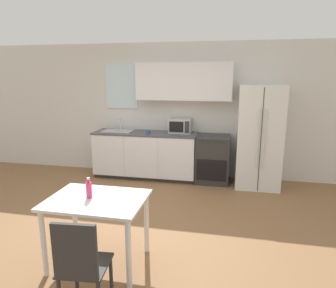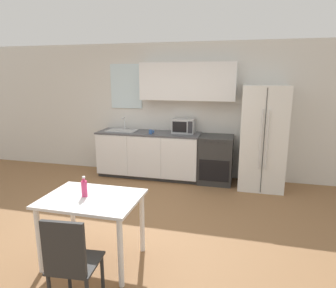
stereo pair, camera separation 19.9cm
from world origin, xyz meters
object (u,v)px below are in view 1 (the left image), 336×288
object	(u,v)px
microwave	(180,126)
drink_bottle	(89,189)
coffee_mug	(148,132)
dining_table	(97,209)
refrigerator	(259,137)
oven_range	(213,159)
dining_chair_near	(80,262)

from	to	relation	value
microwave	drink_bottle	distance (m)	3.10
microwave	coffee_mug	size ratio (longest dim) A/B	4.14
dining_table	drink_bottle	xyz separation A→B (m)	(-0.08, 0.01, 0.22)
refrigerator	dining_table	distance (m)	3.48
oven_range	refrigerator	bearing A→B (deg)	-3.84
dining_table	drink_bottle	bearing A→B (deg)	175.58
dining_table	drink_bottle	distance (m)	0.23
oven_range	coffee_mug	bearing A→B (deg)	-173.00
coffee_mug	drink_bottle	bearing A→B (deg)	-87.66
refrigerator	dining_table	bearing A→B (deg)	-123.47
drink_bottle	dining_table	bearing A→B (deg)	-4.42
coffee_mug	drink_bottle	distance (m)	2.79
refrigerator	microwave	xyz separation A→B (m)	(-1.51, 0.17, 0.13)
oven_range	refrigerator	distance (m)	0.97
coffee_mug	refrigerator	bearing A→B (deg)	2.69
drink_bottle	oven_range	bearing A→B (deg)	68.58
coffee_mug	dining_table	size ratio (longest dim) A/B	0.10
coffee_mug	dining_chair_near	distance (m)	3.60
coffee_mug	dining_chair_near	bearing A→B (deg)	-83.73
microwave	drink_bottle	size ratio (longest dim) A/B	1.91
coffee_mug	dining_chair_near	xyz separation A→B (m)	(0.39, -3.55, -0.44)
refrigerator	dining_chair_near	world-z (taller)	refrigerator
oven_range	drink_bottle	xyz separation A→B (m)	(-1.15, -2.94, 0.40)
microwave	dining_chair_near	size ratio (longest dim) A/B	0.47
dining_table	dining_chair_near	xyz separation A→B (m)	(0.19, -0.76, -0.11)
refrigerator	drink_bottle	bearing A→B (deg)	-124.68
oven_range	microwave	bearing A→B (deg)	170.48
dining_table	drink_bottle	world-z (taller)	drink_bottle
dining_chair_near	drink_bottle	xyz separation A→B (m)	(-0.28, 0.77, 0.33)
oven_range	coffee_mug	distance (m)	1.38
refrigerator	microwave	world-z (taller)	refrigerator
oven_range	dining_table	size ratio (longest dim) A/B	0.89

